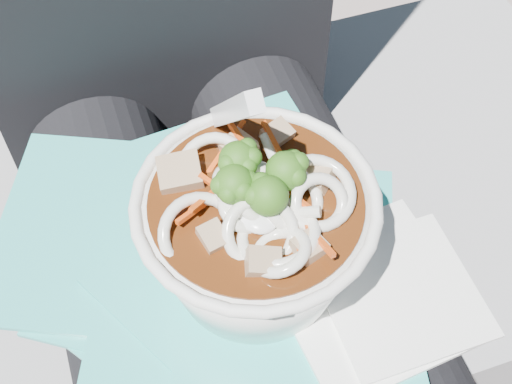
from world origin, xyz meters
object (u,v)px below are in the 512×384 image
object	(u,v)px
stone_ledge	(212,316)
udon_bowl	(256,228)
plastic_bag	(213,266)
lap	(244,310)
person_body	(213,216)

from	to	relation	value
stone_ledge	udon_bowl	world-z (taller)	udon_bowl
plastic_bag	udon_bowl	distance (m)	0.08
stone_ledge	plastic_bag	xyz separation A→B (m)	(-0.02, -0.14, 0.39)
lap	person_body	bearing A→B (deg)	90.00
stone_ledge	lap	bearing A→B (deg)	-90.00
stone_ledge	plastic_bag	size ratio (longest dim) A/B	2.69
person_body	plastic_bag	distance (m)	0.10
plastic_bag	udon_bowl	xyz separation A→B (m)	(0.03, -0.02, 0.07)
udon_bowl	plastic_bag	bearing A→B (deg)	147.50
stone_ledge	lap	distance (m)	0.35
lap	udon_bowl	bearing A→B (deg)	-52.96
person_body	udon_bowl	xyz separation A→B (m)	(0.01, -0.10, 0.13)
stone_ledge	udon_bowl	xyz separation A→B (m)	(0.01, -0.16, 0.46)
person_body	udon_bowl	bearing A→B (deg)	-85.63
stone_ledge	person_body	world-z (taller)	person_body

